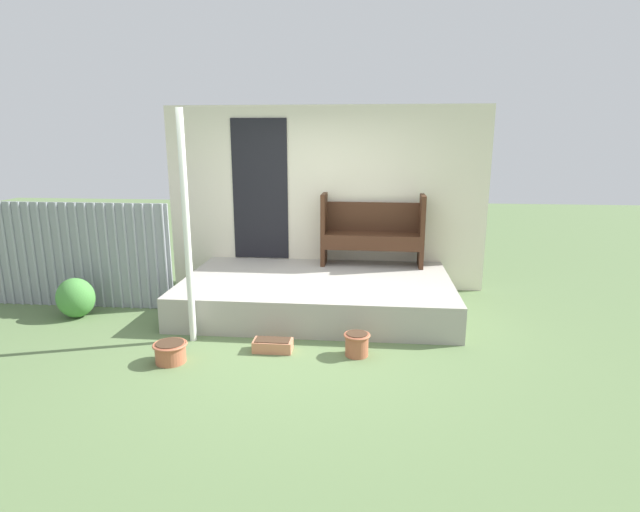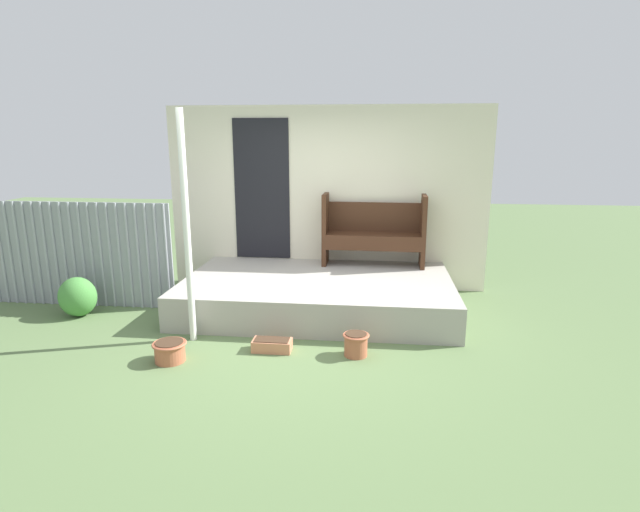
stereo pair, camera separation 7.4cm
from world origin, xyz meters
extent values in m
plane|color=#5B7547|center=(0.00, 0.00, 0.00)|extent=(24.00, 24.00, 0.00)
cube|color=#A8A399|center=(0.15, 1.01, 0.21)|extent=(3.37, 2.02, 0.41)
cube|color=beige|center=(0.15, 2.05, 1.30)|extent=(4.57, 0.06, 2.60)
cube|color=black|center=(-0.77, 2.01, 1.42)|extent=(0.80, 0.02, 2.00)
cube|color=gray|center=(-2.95, 0.84, 0.68)|extent=(2.52, 0.02, 1.37)
cylinder|color=#979CA5|center=(-3.89, 0.82, 0.68)|extent=(0.04, 0.04, 1.37)
cylinder|color=#979CA5|center=(-3.77, 0.82, 0.68)|extent=(0.04, 0.04, 1.37)
cylinder|color=#979CA5|center=(-3.64, 0.82, 0.68)|extent=(0.04, 0.04, 1.37)
cylinder|color=#979CA5|center=(-3.51, 0.82, 0.68)|extent=(0.04, 0.04, 1.37)
cylinder|color=#979CA5|center=(-3.39, 0.82, 0.68)|extent=(0.04, 0.04, 1.37)
cylinder|color=#979CA5|center=(-3.26, 0.82, 0.68)|extent=(0.04, 0.04, 1.37)
cylinder|color=#979CA5|center=(-3.14, 0.82, 0.68)|extent=(0.04, 0.04, 1.37)
cylinder|color=#979CA5|center=(-3.01, 0.82, 0.68)|extent=(0.04, 0.04, 1.37)
cylinder|color=#979CA5|center=(-2.89, 0.82, 0.68)|extent=(0.04, 0.04, 1.37)
cylinder|color=#979CA5|center=(-2.76, 0.82, 0.68)|extent=(0.04, 0.04, 1.37)
cylinder|color=#979CA5|center=(-2.63, 0.82, 0.68)|extent=(0.04, 0.04, 1.37)
cylinder|color=#979CA5|center=(-2.51, 0.82, 0.68)|extent=(0.04, 0.04, 1.37)
cylinder|color=#979CA5|center=(-2.38, 0.82, 0.68)|extent=(0.04, 0.04, 1.37)
cylinder|color=#979CA5|center=(-2.26, 0.82, 0.68)|extent=(0.04, 0.04, 1.37)
cylinder|color=#979CA5|center=(-2.13, 0.82, 0.68)|extent=(0.04, 0.04, 1.37)
cylinder|color=#979CA5|center=(-2.00, 0.82, 0.68)|extent=(0.04, 0.04, 1.37)
cylinder|color=#979CA5|center=(-1.88, 0.82, 0.68)|extent=(0.04, 0.04, 1.37)
cylinder|color=#979CA5|center=(-1.75, 0.82, 0.68)|extent=(0.04, 0.04, 1.37)
cylinder|color=white|center=(-1.09, -0.12, 1.23)|extent=(0.07, 0.07, 2.45)
cube|color=#422616|center=(0.17, 1.77, 0.91)|extent=(0.07, 0.40, 0.99)
cube|color=#422616|center=(1.51, 1.75, 0.91)|extent=(0.07, 0.40, 0.99)
cube|color=#422616|center=(0.84, 1.76, 0.85)|extent=(1.29, 0.42, 0.04)
cube|color=#422616|center=(0.84, 1.57, 0.74)|extent=(1.28, 0.05, 0.16)
cube|color=#422616|center=(0.85, 1.94, 1.07)|extent=(1.28, 0.06, 0.41)
cylinder|color=#B26042|center=(-1.13, -0.68, 0.10)|extent=(0.30, 0.30, 0.20)
torus|color=#B26042|center=(-1.13, -0.68, 0.18)|extent=(0.34, 0.34, 0.02)
cylinder|color=#422D1E|center=(-1.13, -0.68, 0.20)|extent=(0.27, 0.27, 0.01)
cylinder|color=#B26042|center=(0.70, -0.34, 0.12)|extent=(0.23, 0.23, 0.23)
torus|color=#B26042|center=(0.70, -0.34, 0.22)|extent=(0.27, 0.27, 0.02)
cylinder|color=#422D1E|center=(0.70, -0.34, 0.24)|extent=(0.22, 0.22, 0.01)
cube|color=tan|center=(-0.17, -0.32, 0.06)|extent=(0.40, 0.20, 0.12)
cube|color=#422D1E|center=(-0.17, -0.32, 0.12)|extent=(0.36, 0.17, 0.01)
ellipsoid|color=#478C3D|center=(-2.77, 0.44, 0.25)|extent=(0.46, 0.41, 0.49)
camera|label=1|loc=(0.78, -5.06, 2.17)|focal=28.00mm
camera|label=2|loc=(0.85, -5.06, 2.17)|focal=28.00mm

